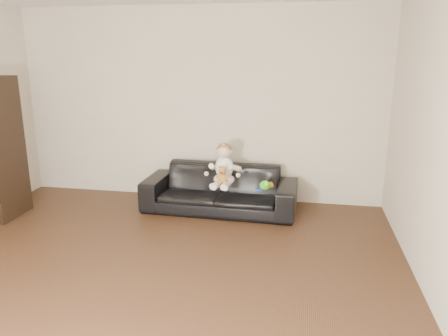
% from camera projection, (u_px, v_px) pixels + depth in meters
% --- Properties ---
extents(floor, '(5.50, 5.50, 0.00)m').
position_uv_depth(floor, '(123.00, 300.00, 3.66)').
color(floor, '#402616').
rests_on(floor, ground).
extents(wall_back, '(5.00, 0.00, 5.00)m').
position_uv_depth(wall_back, '(198.00, 105.00, 5.93)').
color(wall_back, beige).
rests_on(wall_back, ground).
extents(sofa, '(1.98, 0.83, 0.57)m').
position_uv_depth(sofa, '(220.00, 189.00, 5.65)').
color(sofa, black).
rests_on(sofa, floor).
extents(baby, '(0.40, 0.48, 0.53)m').
position_uv_depth(baby, '(224.00, 167.00, 5.45)').
color(baby, '#FBD4D7').
rests_on(baby, sofa).
extents(teddy_bear, '(0.13, 0.13, 0.22)m').
position_uv_depth(teddy_bear, '(222.00, 175.00, 5.31)').
color(teddy_bear, '#AF7232').
rests_on(teddy_bear, sofa).
extents(toy_green, '(0.16, 0.18, 0.11)m').
position_uv_depth(toy_green, '(265.00, 185.00, 5.31)').
color(toy_green, '#4FE11A').
rests_on(toy_green, sofa).
extents(toy_rattle, '(0.07, 0.07, 0.07)m').
position_uv_depth(toy_rattle, '(271.00, 185.00, 5.38)').
color(toy_rattle, orange).
rests_on(toy_rattle, sofa).
extents(toy_blue_disc, '(0.12, 0.12, 0.02)m').
position_uv_depth(toy_blue_disc, '(260.00, 189.00, 5.34)').
color(toy_blue_disc, '#1738BE').
rests_on(toy_blue_disc, sofa).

